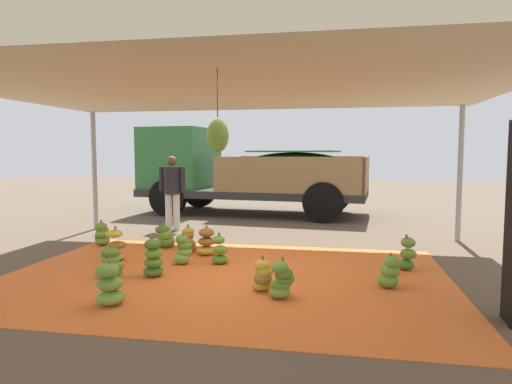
# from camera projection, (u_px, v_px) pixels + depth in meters

# --- Properties ---
(ground_plane) EXTENTS (40.00, 40.00, 0.00)m
(ground_plane) POSITION_uv_depth(u_px,v_px,m) (261.00, 237.00, 9.11)
(ground_plane) COLOR brown
(tarp_orange) EXTENTS (6.06, 4.29, 0.01)m
(tarp_orange) POSITION_uv_depth(u_px,v_px,m) (224.00, 277.00, 6.17)
(tarp_orange) COLOR orange
(tarp_orange) RESTS_ON ground
(tent_canopy) EXTENTS (8.00, 7.00, 2.66)m
(tent_canopy) POSITION_uv_depth(u_px,v_px,m) (221.00, 85.00, 5.85)
(tent_canopy) COLOR #9EA0A5
(tent_canopy) RESTS_ON ground
(banana_bunch_0) EXTENTS (0.45, 0.45, 0.55)m
(banana_bunch_0) POSITION_uv_depth(u_px,v_px,m) (115.00, 246.00, 7.08)
(banana_bunch_0) COLOR gold
(banana_bunch_0) RESTS_ON tarp_orange
(banana_bunch_1) EXTENTS (0.35, 0.35, 0.49)m
(banana_bunch_1) POSITION_uv_depth(u_px,v_px,m) (206.00, 243.00, 7.48)
(banana_bunch_1) COLOR gold
(banana_bunch_1) RESTS_ON tarp_orange
(banana_bunch_3) EXTENTS (0.42, 0.40, 0.44)m
(banana_bunch_3) POSITION_uv_depth(u_px,v_px,m) (165.00, 237.00, 8.05)
(banana_bunch_3) COLOR #477523
(banana_bunch_3) RESTS_ON tarp_orange
(banana_bunch_4) EXTENTS (0.31, 0.33, 0.51)m
(banana_bunch_4) POSITION_uv_depth(u_px,v_px,m) (407.00, 255.00, 6.53)
(banana_bunch_4) COLOR #477523
(banana_bunch_4) RESTS_ON tarp_orange
(banana_bunch_5) EXTENTS (0.36, 0.36, 0.46)m
(banana_bunch_5) POSITION_uv_depth(u_px,v_px,m) (102.00, 234.00, 8.27)
(banana_bunch_5) COLOR #60932D
(banana_bunch_5) RESTS_ON tarp_orange
(banana_bunch_6) EXTENTS (0.38, 0.38, 0.57)m
(banana_bunch_6) POSITION_uv_depth(u_px,v_px,m) (153.00, 259.00, 6.16)
(banana_bunch_6) COLOR #477523
(banana_bunch_6) RESTS_ON tarp_orange
(banana_bunch_7) EXTENTS (0.35, 0.37, 0.48)m
(banana_bunch_7) POSITION_uv_depth(u_px,v_px,m) (220.00, 251.00, 6.89)
(banana_bunch_7) COLOR #518428
(banana_bunch_7) RESTS_ON tarp_orange
(banana_bunch_8) EXTENTS (0.37, 0.36, 0.48)m
(banana_bunch_8) POSITION_uv_depth(u_px,v_px,m) (282.00, 280.00, 5.26)
(banana_bunch_8) COLOR #6B9E38
(banana_bunch_8) RESTS_ON tarp_orange
(banana_bunch_9) EXTENTS (0.42, 0.42, 0.51)m
(banana_bunch_9) POSITION_uv_depth(u_px,v_px,m) (109.00, 286.00, 5.02)
(banana_bunch_9) COLOR #75A83D
(banana_bunch_9) RESTS_ON tarp_orange
(banana_bunch_10) EXTENTS (0.35, 0.35, 0.43)m
(banana_bunch_10) POSITION_uv_depth(u_px,v_px,m) (263.00, 276.00, 5.52)
(banana_bunch_10) COLOR gold
(banana_bunch_10) RESTS_ON tarp_orange
(banana_bunch_11) EXTENTS (0.39, 0.38, 0.45)m
(banana_bunch_11) POSITION_uv_depth(u_px,v_px,m) (390.00, 272.00, 5.66)
(banana_bunch_11) COLOR #60932D
(banana_bunch_11) RESTS_ON tarp_orange
(banana_bunch_12) EXTENTS (0.36, 0.36, 0.49)m
(banana_bunch_12) POSITION_uv_depth(u_px,v_px,m) (183.00, 250.00, 6.87)
(banana_bunch_12) COLOR #75A83D
(banana_bunch_12) RESTS_ON tarp_orange
(banana_bunch_13) EXTENTS (0.33, 0.32, 0.48)m
(banana_bunch_13) POSITION_uv_depth(u_px,v_px,m) (188.00, 241.00, 7.69)
(banana_bunch_13) COLOR #996628
(banana_bunch_13) RESTS_ON tarp_orange
(banana_bunch_14) EXTENTS (0.43, 0.41, 0.46)m
(banana_bunch_14) POSITION_uv_depth(u_px,v_px,m) (112.00, 263.00, 6.12)
(banana_bunch_14) COLOR #75A83D
(banana_bunch_14) RESTS_ON tarp_orange
(cargo_truck_main) EXTENTS (6.33, 2.93, 2.40)m
(cargo_truck_main) POSITION_uv_depth(u_px,v_px,m) (244.00, 171.00, 12.56)
(cargo_truck_main) COLOR #2D2D2D
(cargo_truck_main) RESTS_ON ground
(worker_0) EXTENTS (0.60, 0.37, 1.63)m
(worker_0) POSITION_uv_depth(u_px,v_px,m) (172.00, 187.00, 9.90)
(worker_0) COLOR silver
(worker_0) RESTS_ON ground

